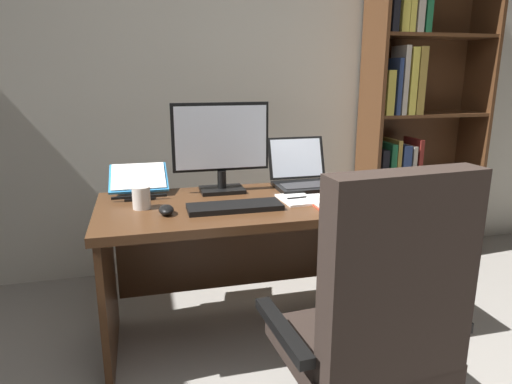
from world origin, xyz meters
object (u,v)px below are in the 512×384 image
Objects in this scene: keyboard at (235,207)px; reading_stand_with_book at (139,180)px; office_chair at (372,347)px; coffee_mug at (141,198)px; notepad at (297,199)px; open_binder at (358,201)px; bookshelf at (411,114)px; computer_mouse at (166,210)px; laptop at (303,176)px; pen at (301,197)px; desk at (257,235)px; monitor at (221,147)px.

reading_stand_with_book is (-0.41, 0.40, 0.05)m from keyboard.
office_chair is 10.53× the size of coffee_mug.
notepad is 0.72m from coffee_mug.
open_binder reaches higher than notepad.
office_chair reaches higher than keyboard.
coffee_mug is at bearing 124.75° from office_chair.
bookshelf reaches higher than computer_mouse.
pen is at bearing -111.60° from laptop.
desk is at bearing 50.79° from keyboard.
reading_stand_with_book is 0.82m from pen.
monitor is at bearing 47.42° from computer_mouse.
laptop is (0.44, 0.01, -0.18)m from monitor.
laptop is 0.75× the size of open_binder.
desk is 0.29m from notepad.
office_chair is 0.86m from notepad.
computer_mouse reaches higher than keyboard.
reading_stand_with_book is 0.70× the size of open_binder.
computer_mouse is (-0.60, 0.74, 0.29)m from office_chair.
coffee_mug is at bearing -88.06° from reading_stand_with_book.
reading_stand_with_book is 1.09m from open_binder.
desk is 0.66m from reading_stand_with_book.
reading_stand_with_book is at bearing 91.94° from coffee_mug.
laptop reaches higher than notepad.
laptop is 0.41m from open_binder.
desk is 4.61× the size of laptop.
desk is 0.94m from office_chair.
notepad reaches higher than desk.
bookshelf is 6.71× the size of reading_stand_with_book.
notepad is at bearing 180.00° from pen.
notepad is at bearing -143.68° from bookshelf.
desk is at bearing 22.19° from computer_mouse.
notepad is at bearing -115.25° from laptop.
monitor is 0.39m from keyboard.
laptop is at bearing 109.56° from open_binder.
laptop is 0.86m from reading_stand_with_book.
pen is (-0.10, -0.26, -0.04)m from laptop.
office_chair is at bearing -58.11° from reading_stand_with_book.
reading_stand_with_book reaches higher than computer_mouse.
pen is at bearing 0.00° from notepad.
keyboard is 3.00× the size of pen.
open_binder is (0.43, -0.23, 0.21)m from desk.
monitor reaches higher than notepad.
coffee_mug is (-0.84, -0.22, -0.00)m from laptop.
reading_stand_with_book is at bearing 175.48° from laptop.
computer_mouse is 0.42m from reading_stand_with_book.
computer_mouse is at bearing 124.49° from office_chair.
computer_mouse is at bearing -173.58° from pen.
bookshelf reaches higher than open_binder.
monitor is at bearing -178.74° from laptop.
office_chair is 1.39m from reading_stand_with_book.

